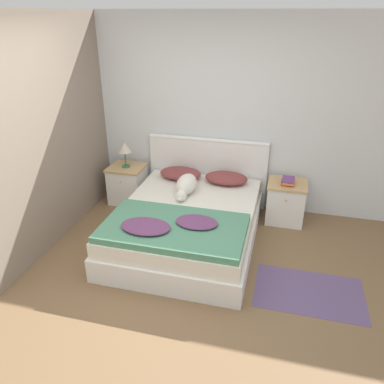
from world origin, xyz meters
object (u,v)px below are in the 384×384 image
Objects in this scene: bed at (188,224)px; nightstand_right at (286,202)px; dog at (186,185)px; pillow_right at (226,178)px; book_stack at (288,181)px; nightstand_left at (128,184)px; pillow_left at (180,173)px; table_lamp at (125,148)px.

nightstand_right is (1.11, 0.80, 0.05)m from bed.
dog reaches higher than bed.
pillow_right is at bearing 44.99° from dog.
nightstand_right is at bearing 89.43° from book_stack.
bed is 3.64× the size of pillow_right.
bed is at bearing -35.75° from nightstand_left.
bed is at bearing -111.74° from pillow_right.
nightstand_right is 1.34m from dog.
nightstand_left is 2.42× the size of book_stack.
pillow_left is 0.85m from table_lamp.
pillow_left is 1.00× the size of pillow_right.
bed is 3.81× the size of nightstand_right.
pillow_left is 0.63m from pillow_right.
book_stack is at bearing -0.31° from table_lamp.
pillow_right is 1.58× the size of table_lamp.
nightstand_left is 0.96× the size of pillow_left.
dog is (-1.23, -0.44, 0.29)m from nightstand_right.
table_lamp is (-0.80, -0.00, 0.29)m from pillow_left.
bed is 1.37m from nightstand_right.
pillow_left is 0.91× the size of dog.
table_lamp is (-1.43, -0.00, 0.29)m from pillow_right.
dog is 1.30m from book_stack.
nightstand_right is at bearing 0.31° from pillow_left.
dog is 1.12m from table_lamp.
pillow_left reaches higher than nightstand_right.
pillow_left and pillow_right have the same top height.
pillow_right is (0.32, 0.79, 0.30)m from bed.
pillow_right is 2.54× the size of book_stack.
bed is 1.49m from table_lamp.
book_stack is at bearing 34.92° from bed.
pillow_left reaches higher than bed.
nightstand_right is 2.29m from table_lamp.
nightstand_right is at bearing 0.56° from pillow_right.
pillow_left is 2.54× the size of book_stack.
pillow_left is (-1.43, -0.01, 0.25)m from nightstand_right.
dog is 1.75× the size of table_lamp.
dog reaches higher than pillow_right.
pillow_left is at bearing -179.69° from nightstand_right.
nightstand_right is 0.84m from pillow_right.
pillow_right is 1.46m from table_lamp.
nightstand_right is at bearing 0.00° from nightstand_left.
bed is at bearing -68.26° from pillow_left.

